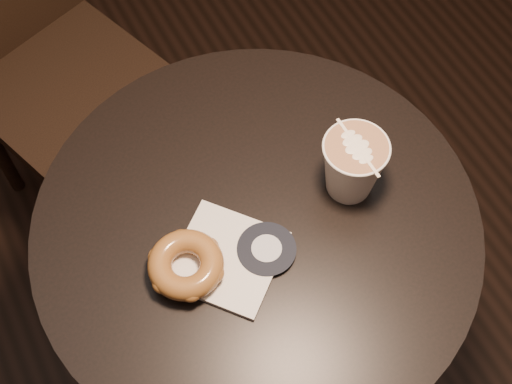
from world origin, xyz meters
TOP-DOWN VIEW (x-y plane):
  - cafe_table at (0.00, 0.00)m, footprint 0.70×0.70m
  - chair at (-0.17, 0.74)m, footprint 0.50×0.50m
  - pastry_bag at (-0.07, -0.03)m, footprint 0.21×0.21m
  - doughnut at (-0.13, -0.03)m, footprint 0.11×0.11m
  - latte_cup at (0.16, -0.01)m, footprint 0.10×0.10m

SIDE VIEW (x-z plane):
  - chair at x=-0.17m, z-range 0.06..1.04m
  - cafe_table at x=0.00m, z-range 0.18..0.93m
  - pastry_bag at x=-0.07m, z-range 0.75..0.76m
  - doughnut at x=-0.13m, z-range 0.76..0.79m
  - latte_cup at x=0.16m, z-range 0.75..0.86m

